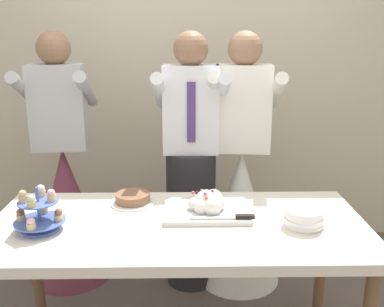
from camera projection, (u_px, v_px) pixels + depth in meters
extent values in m
cube|color=beige|center=(180.00, 59.00, 3.29)|extent=(5.20, 0.10, 2.90)
cube|color=silver|center=(178.00, 227.00, 2.06)|extent=(1.80, 0.80, 0.05)
cylinder|color=brown|center=(36.00, 265.00, 2.46)|extent=(0.06, 0.06, 0.72)
cylinder|color=brown|center=(321.00, 263.00, 2.48)|extent=(0.06, 0.06, 0.72)
cylinder|color=#4C66B2|center=(41.00, 229.00, 1.97)|extent=(0.17, 0.17, 0.01)
cylinder|color=#4C66B2|center=(39.00, 209.00, 1.94)|extent=(0.01, 0.01, 0.21)
cylinder|color=#4C66B2|center=(40.00, 221.00, 1.96)|extent=(0.23, 0.23, 0.01)
cylinder|color=#D1B784|center=(59.00, 217.00, 1.96)|extent=(0.04, 0.04, 0.03)
sphere|color=brown|center=(58.00, 212.00, 1.95)|extent=(0.04, 0.04, 0.04)
cylinder|color=#D1B784|center=(44.00, 210.00, 2.04)|extent=(0.04, 0.04, 0.03)
sphere|color=beige|center=(43.00, 205.00, 2.03)|extent=(0.04, 0.04, 0.04)
cylinder|color=#D1B784|center=(21.00, 217.00, 1.96)|extent=(0.04, 0.04, 0.03)
sphere|color=brown|center=(20.00, 212.00, 1.95)|extent=(0.04, 0.04, 0.04)
cylinder|color=#D1B784|center=(31.00, 226.00, 1.87)|extent=(0.04, 0.04, 0.03)
sphere|color=#EAB7C6|center=(31.00, 221.00, 1.86)|extent=(0.04, 0.04, 0.04)
cylinder|color=#4C66B2|center=(38.00, 202.00, 1.93)|extent=(0.18, 0.18, 0.01)
cylinder|color=#D1B784|center=(51.00, 198.00, 1.93)|extent=(0.04, 0.04, 0.03)
sphere|color=#EAB7C6|center=(51.00, 193.00, 1.93)|extent=(0.04, 0.04, 0.04)
cylinder|color=#D1B784|center=(41.00, 193.00, 1.99)|extent=(0.04, 0.04, 0.03)
sphere|color=white|center=(41.00, 188.00, 1.98)|extent=(0.04, 0.04, 0.04)
cylinder|color=#D1B784|center=(23.00, 199.00, 1.92)|extent=(0.04, 0.04, 0.03)
sphere|color=#D6B27A|center=(23.00, 194.00, 1.91)|extent=(0.04, 0.04, 0.04)
cylinder|color=#D1B784|center=(32.00, 204.00, 1.87)|extent=(0.04, 0.04, 0.03)
sphere|color=beige|center=(31.00, 198.00, 1.86)|extent=(0.04, 0.04, 0.04)
cube|color=silver|center=(206.00, 211.00, 2.15)|extent=(0.42, 0.31, 0.02)
sphere|color=white|center=(216.00, 203.00, 2.14)|extent=(0.09, 0.09, 0.09)
sphere|color=white|center=(214.00, 198.00, 2.21)|extent=(0.09, 0.09, 0.09)
sphere|color=white|center=(201.00, 201.00, 2.17)|extent=(0.08, 0.08, 0.08)
sphere|color=white|center=(195.00, 204.00, 2.14)|extent=(0.07, 0.07, 0.07)
sphere|color=white|center=(202.00, 207.00, 2.10)|extent=(0.08, 0.08, 0.08)
sphere|color=white|center=(212.00, 206.00, 2.09)|extent=(0.10, 0.10, 0.10)
sphere|color=white|center=(206.00, 201.00, 2.13)|extent=(0.11, 0.11, 0.11)
sphere|color=#B21923|center=(212.00, 191.00, 2.12)|extent=(0.02, 0.02, 0.02)
sphere|color=#DB474C|center=(202.00, 191.00, 2.13)|extent=(0.02, 0.02, 0.02)
sphere|color=#DB474C|center=(193.00, 193.00, 2.14)|extent=(0.02, 0.02, 0.02)
sphere|color=#DB474C|center=(205.00, 194.00, 2.09)|extent=(0.02, 0.02, 0.02)
sphere|color=#2D1938|center=(197.00, 193.00, 2.15)|extent=(0.02, 0.02, 0.02)
sphere|color=#DB474C|center=(207.00, 198.00, 2.08)|extent=(0.02, 0.02, 0.02)
sphere|color=#DB474C|center=(203.00, 193.00, 2.13)|extent=(0.02, 0.02, 0.02)
cube|color=silver|center=(214.00, 218.00, 2.03)|extent=(0.23, 0.02, 0.00)
cube|color=black|center=(245.00, 217.00, 2.03)|extent=(0.09, 0.03, 0.02)
cylinder|color=white|center=(303.00, 224.00, 2.02)|extent=(0.18, 0.18, 0.01)
cylinder|color=white|center=(304.00, 222.00, 2.01)|extent=(0.18, 0.18, 0.01)
cylinder|color=white|center=(304.00, 220.00, 2.01)|extent=(0.18, 0.18, 0.01)
cylinder|color=white|center=(303.00, 218.00, 2.00)|extent=(0.18, 0.18, 0.01)
cylinder|color=white|center=(304.00, 216.00, 2.00)|extent=(0.18, 0.18, 0.01)
cylinder|color=white|center=(304.00, 214.00, 2.00)|extent=(0.18, 0.18, 0.01)
cylinder|color=white|center=(304.00, 211.00, 2.00)|extent=(0.18, 0.18, 0.01)
cylinder|color=white|center=(304.00, 210.00, 1.99)|extent=(0.18, 0.18, 0.01)
cylinder|color=white|center=(133.00, 202.00, 2.28)|extent=(0.24, 0.24, 0.01)
cylinder|color=brown|center=(133.00, 197.00, 2.27)|extent=(0.18, 0.18, 0.05)
cylinder|color=#232328|center=(191.00, 218.00, 2.85)|extent=(0.32, 0.32, 0.92)
cube|color=white|center=(191.00, 109.00, 2.65)|extent=(0.34, 0.20, 0.54)
sphere|color=#8C664C|center=(191.00, 49.00, 2.55)|extent=(0.21, 0.21, 0.21)
cylinder|color=white|center=(160.00, 92.00, 2.62)|extent=(0.08, 0.49, 0.28)
cylinder|color=white|center=(222.00, 92.00, 2.62)|extent=(0.08, 0.49, 0.28)
cube|color=#4C3372|center=(191.00, 113.00, 2.54)|extent=(0.05, 0.01, 0.36)
cone|color=white|center=(240.00, 216.00, 2.88)|extent=(0.56, 0.56, 0.92)
cube|color=white|center=(243.00, 108.00, 2.68)|extent=(0.36, 0.23, 0.54)
sphere|color=#997054|center=(245.00, 48.00, 2.58)|extent=(0.21, 0.21, 0.21)
cylinder|color=white|center=(215.00, 91.00, 2.66)|extent=(0.12, 0.49, 0.28)
cylinder|color=white|center=(277.00, 91.00, 2.64)|extent=(0.12, 0.49, 0.28)
cone|color=brown|center=(68.00, 213.00, 2.92)|extent=(0.56, 0.56, 0.92)
cube|color=#B2B7BC|center=(58.00, 107.00, 2.72)|extent=(0.35, 0.22, 0.54)
sphere|color=#8C664C|center=(53.00, 48.00, 2.62)|extent=(0.21, 0.21, 0.21)
cylinder|color=#B2B7BC|center=(25.00, 91.00, 2.68)|extent=(0.11, 0.49, 0.28)
cylinder|color=#B2B7BC|center=(86.00, 90.00, 2.71)|extent=(0.11, 0.49, 0.28)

